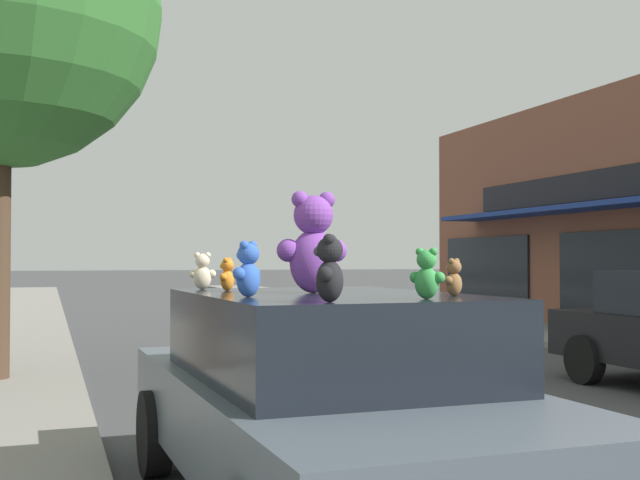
# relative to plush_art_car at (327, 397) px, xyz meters

# --- Properties ---
(plush_art_car) EXTENTS (2.19, 4.59, 1.50)m
(plush_art_car) POSITION_rel_plush_art_car_xyz_m (0.00, 0.00, 0.00)
(plush_art_car) COLOR #4C5660
(plush_art_car) RESTS_ON ground_plane
(teddy_bear_giant) EXTENTS (0.51, 0.32, 0.70)m
(teddy_bear_giant) POSITION_rel_plush_art_car_xyz_m (-0.06, 0.11, 1.04)
(teddy_bear_giant) COLOR purple
(teddy_bear_giant) RESTS_ON plush_art_car
(teddy_bear_black) EXTENTS (0.21, 0.28, 0.37)m
(teddy_bear_black) POSITION_rel_plush_art_car_xyz_m (-0.36, -1.08, 0.88)
(teddy_bear_black) COLOR black
(teddy_bear_black) RESTS_ON plush_art_car
(teddy_bear_blue) EXTENTS (0.23, 0.23, 0.35)m
(teddy_bear_blue) POSITION_rel_plush_art_car_xyz_m (-0.63, -0.33, 0.87)
(teddy_bear_blue) COLOR blue
(teddy_bear_blue) RESTS_ON plush_art_car
(teddy_bear_cream) EXTENTS (0.22, 0.15, 0.29)m
(teddy_bear_cream) POSITION_rel_plush_art_car_xyz_m (-0.67, 1.02, 0.84)
(teddy_bear_cream) COLOR beige
(teddy_bear_cream) RESTS_ON plush_art_car
(teddy_bear_orange) EXTENTS (0.15, 0.18, 0.25)m
(teddy_bear_orange) POSITION_rel_plush_art_car_xyz_m (-0.54, 0.69, 0.82)
(teddy_bear_orange) COLOR orange
(teddy_bear_orange) RESTS_ON plush_art_car
(teddy_bear_brown) EXTENTS (0.17, 0.15, 0.24)m
(teddy_bear_brown) POSITION_rel_plush_art_car_xyz_m (0.64, -0.60, 0.82)
(teddy_bear_brown) COLOR olive
(teddy_bear_brown) RESTS_ON plush_art_car
(teddy_bear_green) EXTENTS (0.20, 0.21, 0.30)m
(teddy_bear_green) POSITION_rel_plush_art_car_xyz_m (0.30, -0.91, 0.85)
(teddy_bear_green) COLOR green
(teddy_bear_green) RESTS_ON plush_art_car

